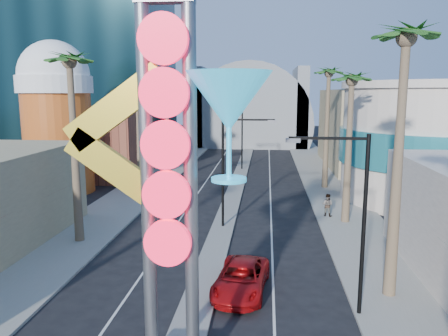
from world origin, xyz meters
TOP-DOWN VIEW (x-y plane):
  - sidewalk_west at (-9.50, 35.00)m, footprint 5.00×100.00m
  - sidewalk_east at (9.50, 35.00)m, footprint 5.00×100.00m
  - median at (0.00, 38.00)m, footprint 1.60×84.00m
  - brick_filler_west at (-16.00, 38.00)m, footprint 10.00×10.00m
  - filler_east at (16.00, 48.00)m, footprint 10.00×20.00m
  - beer_mug at (-17.00, 30.00)m, footprint 7.00×7.00m
  - turquoise_building at (18.00, 30.00)m, footprint 16.60×16.60m
  - canopy at (0.00, 72.00)m, footprint 22.00×16.00m
  - neon_sign at (0.82, 2.96)m, footprint 6.53×2.60m
  - streetlight_0 at (0.55, 20.00)m, footprint 3.79×0.25m
  - streetlight_1 at (-0.55, 44.00)m, footprint 3.79×0.25m
  - streetlight_2 at (6.72, 8.00)m, footprint 3.45×0.25m
  - palm_1 at (-9.00, 16.00)m, footprint 2.40×2.40m
  - palm_2 at (-9.00, 30.00)m, footprint 2.40×2.40m
  - palm_3 at (-9.00, 42.00)m, footprint 2.40×2.40m
  - palm_5 at (9.00, 10.00)m, footprint 2.40×2.40m
  - palm_6 at (9.00, 22.00)m, footprint 2.40×2.40m
  - palm_7 at (9.00, 34.00)m, footprint 2.40×2.40m
  - red_pickup at (1.93, 9.80)m, footprint 2.87×5.32m
  - pedestrian_b at (7.84, 23.34)m, footprint 1.07×0.99m

SIDE VIEW (x-z plane):
  - sidewalk_west at x=-9.50m, z-range 0.00..0.15m
  - sidewalk_east at x=9.50m, z-range 0.00..0.15m
  - median at x=0.00m, z-range 0.00..0.15m
  - red_pickup at x=1.93m, z-range 0.00..1.42m
  - pedestrian_b at x=7.84m, z-range 0.15..1.91m
  - brick_filler_west at x=-16.00m, z-range 0.00..8.00m
  - canopy at x=0.00m, z-range -6.69..15.31m
  - streetlight_2 at x=6.72m, z-range 0.83..8.83m
  - streetlight_0 at x=0.55m, z-range 0.88..8.88m
  - streetlight_1 at x=-0.55m, z-range 0.88..8.88m
  - filler_east at x=16.00m, z-range 0.00..10.00m
  - turquoise_building at x=18.00m, z-range -0.05..10.55m
  - neon_sign at x=0.82m, z-range 1.03..13.58m
  - beer_mug at x=-17.00m, z-range 0.59..15.09m
  - palm_2 at x=-9.00m, z-range 3.88..15.08m
  - palm_3 at x=-9.00m, z-range 3.88..15.08m
  - palm_6 at x=9.00m, z-range 4.08..15.78m
  - palm_1 at x=-9.00m, z-range 4.47..17.17m
  - palm_7 at x=9.00m, z-range 4.47..17.17m
  - palm_5 at x=9.00m, z-range 4.67..17.87m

